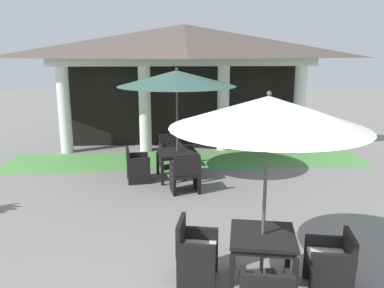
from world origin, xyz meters
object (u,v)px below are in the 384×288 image
at_px(patio_table_near_foreground, 263,241).
at_px(patio_chair_near_foreground_west, 195,253).
at_px(patio_table_mid_left, 177,155).
at_px(patio_umbrella_near_foreground, 268,114).
at_px(patio_chair_mid_left_west, 137,165).
at_px(patio_chair_mid_left_south, 185,174).
at_px(patio_chair_mid_left_north, 171,153).
at_px(patio_chair_near_foreground_east, 331,263).
at_px(patio_umbrella_mid_left, 177,79).

distance_m(patio_table_near_foreground, patio_chair_near_foreground_west, 0.93).
bearing_deg(patio_table_mid_left, patio_umbrella_near_foreground, -78.57).
bearing_deg(patio_chair_mid_left_west, patio_table_near_foreground, 15.32).
distance_m(patio_table_near_foreground, patio_umbrella_near_foreground, 1.72).
bearing_deg(patio_chair_mid_left_south, patio_chair_mid_left_west, 134.99).
distance_m(patio_table_mid_left, patio_chair_mid_left_north, 1.03).
bearing_deg(patio_chair_near_foreground_east, patio_chair_mid_left_south, 35.29).
relative_size(patio_chair_near_foreground_west, patio_chair_mid_left_north, 1.00).
height_order(patio_umbrella_near_foreground, patio_umbrella_mid_left, patio_umbrella_mid_left).
bearing_deg(patio_table_near_foreground, patio_chair_mid_left_north, 100.80).
xyz_separation_m(patio_chair_near_foreground_west, patio_chair_near_foreground_east, (1.76, -0.37, -0.02)).
xyz_separation_m(patio_umbrella_near_foreground, patio_chair_mid_left_south, (-0.81, 3.71, -1.94)).
xyz_separation_m(patio_umbrella_near_foreground, patio_umbrella_mid_left, (-0.95, 4.71, 0.12)).
height_order(patio_umbrella_near_foreground, patio_chair_mid_left_west, patio_umbrella_near_foreground).
height_order(patio_table_mid_left, patio_chair_mid_left_west, patio_chair_mid_left_west).
xyz_separation_m(patio_chair_near_foreground_west, patio_table_mid_left, (-0.07, 4.53, 0.20)).
distance_m(patio_chair_mid_left_south, patio_chair_mid_left_north, 2.03).
relative_size(patio_chair_near_foreground_east, patio_chair_mid_left_south, 0.93).
relative_size(patio_table_mid_left, patio_chair_mid_left_west, 1.25).
height_order(patio_chair_near_foreground_east, patio_umbrella_mid_left, patio_umbrella_mid_left).
distance_m(patio_chair_near_foreground_west, patio_chair_mid_left_south, 3.52).
relative_size(patio_chair_near_foreground_east, patio_chair_mid_left_west, 0.95).
relative_size(patio_table_mid_left, patio_chair_mid_left_south, 1.22).
height_order(patio_table_near_foreground, patio_umbrella_near_foreground, patio_umbrella_near_foreground).
height_order(patio_chair_near_foreground_west, patio_chair_mid_left_west, patio_chair_near_foreground_west).
height_order(patio_umbrella_mid_left, patio_chair_mid_left_west, patio_umbrella_mid_left).
distance_m(patio_table_near_foreground, patio_chair_mid_left_north, 5.82).
xyz_separation_m(patio_umbrella_near_foreground, patio_chair_mid_left_north, (-1.09, 5.71, -1.95)).
bearing_deg(patio_umbrella_mid_left, patio_chair_near_foreground_west, -89.13).
relative_size(patio_chair_near_foreground_east, patio_umbrella_mid_left, 0.29).
bearing_deg(patio_chair_near_foreground_west, patio_table_mid_left, -167.36).
bearing_deg(patio_chair_mid_left_south, patio_table_mid_left, 90.00).
bearing_deg(patio_chair_mid_left_west, patio_chair_mid_left_south, 44.99).
xyz_separation_m(patio_chair_near_foreground_east, patio_table_mid_left, (-1.83, 4.89, 0.21)).
distance_m(patio_umbrella_mid_left, patio_chair_mid_left_south, 2.30).
bearing_deg(patio_table_near_foreground, patio_umbrella_near_foreground, 0.00).
distance_m(patio_chair_near_foreground_east, patio_umbrella_mid_left, 5.62).
height_order(patio_chair_near_foreground_east, patio_chair_mid_left_west, patio_chair_mid_left_west).
bearing_deg(patio_umbrella_near_foreground, patio_chair_mid_left_north, 100.80).
bearing_deg(patio_chair_near_foreground_west, patio_umbrella_near_foreground, 90.00).
bearing_deg(patio_umbrella_near_foreground, patio_chair_mid_left_south, 102.39).
relative_size(patio_table_near_foreground, patio_chair_mid_left_south, 1.15).
bearing_deg(patio_chair_mid_left_north, patio_table_near_foreground, 92.97).
height_order(patio_umbrella_mid_left, patio_chair_mid_left_north, patio_umbrella_mid_left).
bearing_deg(patio_chair_mid_left_west, patio_chair_mid_left_north, 135.08).
xyz_separation_m(patio_table_mid_left, patio_umbrella_mid_left, (-0.00, 0.00, 1.87)).
height_order(patio_chair_mid_left_south, patio_chair_mid_left_north, patio_chair_mid_left_north).
relative_size(patio_table_near_foreground, patio_table_mid_left, 0.94).
distance_m(patio_umbrella_near_foreground, patio_chair_mid_left_west, 5.34).
bearing_deg(patio_umbrella_near_foreground, patio_table_mid_left, 101.43).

